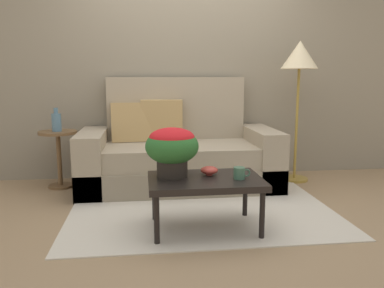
{
  "coord_description": "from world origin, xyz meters",
  "views": [
    {
      "loc": [
        -0.49,
        -3.42,
        1.17
      ],
      "look_at": [
        -0.06,
        0.01,
        0.57
      ],
      "focal_mm": 36.41,
      "sensor_mm": 36.0,
      "label": 1
    }
  ],
  "objects_px": {
    "side_table": "(59,149)",
    "couch": "(178,155)",
    "potted_plant": "(172,147)",
    "coffee_mug": "(240,173)",
    "coffee_table": "(205,183)",
    "table_vase": "(56,122)",
    "floor_lamp": "(299,63)",
    "snack_bowl": "(209,170)"
  },
  "relations": [
    {
      "from": "side_table",
      "to": "couch",
      "type": "bearing_deg",
      "value": -3.4
    },
    {
      "from": "potted_plant",
      "to": "coffee_mug",
      "type": "height_order",
      "value": "potted_plant"
    },
    {
      "from": "coffee_table",
      "to": "table_vase",
      "type": "bearing_deg",
      "value": 135.49
    },
    {
      "from": "couch",
      "to": "floor_lamp",
      "type": "relative_size",
      "value": 1.33
    },
    {
      "from": "potted_plant",
      "to": "side_table",
      "type": "bearing_deg",
      "value": 131.12
    },
    {
      "from": "table_vase",
      "to": "snack_bowl",
      "type": "bearing_deg",
      "value": -41.65
    },
    {
      "from": "floor_lamp",
      "to": "snack_bowl",
      "type": "relative_size",
      "value": 11.36
    },
    {
      "from": "couch",
      "to": "floor_lamp",
      "type": "height_order",
      "value": "floor_lamp"
    },
    {
      "from": "coffee_table",
      "to": "coffee_mug",
      "type": "bearing_deg",
      "value": -13.05
    },
    {
      "from": "coffee_table",
      "to": "potted_plant",
      "type": "relative_size",
      "value": 2.11
    },
    {
      "from": "couch",
      "to": "coffee_table",
      "type": "distance_m",
      "value": 1.27
    },
    {
      "from": "snack_bowl",
      "to": "table_vase",
      "type": "distance_m",
      "value": 1.89
    },
    {
      "from": "coffee_mug",
      "to": "side_table",
      "type": "bearing_deg",
      "value": 138.79
    },
    {
      "from": "couch",
      "to": "table_vase",
      "type": "xyz_separation_m",
      "value": [
        -1.25,
        0.06,
        0.37
      ]
    },
    {
      "from": "side_table",
      "to": "potted_plant",
      "type": "distance_m",
      "value": 1.69
    },
    {
      "from": "coffee_table",
      "to": "potted_plant",
      "type": "distance_m",
      "value": 0.38
    },
    {
      "from": "coffee_table",
      "to": "coffee_mug",
      "type": "height_order",
      "value": "coffee_mug"
    },
    {
      "from": "side_table",
      "to": "table_vase",
      "type": "distance_m",
      "value": 0.29
    },
    {
      "from": "snack_bowl",
      "to": "potted_plant",
      "type": "bearing_deg",
      "value": -178.62
    },
    {
      "from": "couch",
      "to": "snack_bowl",
      "type": "bearing_deg",
      "value": -83.14
    },
    {
      "from": "potted_plant",
      "to": "coffee_table",
      "type": "bearing_deg",
      "value": -17.86
    },
    {
      "from": "snack_bowl",
      "to": "table_vase",
      "type": "bearing_deg",
      "value": 138.35
    },
    {
      "from": "floor_lamp",
      "to": "potted_plant",
      "type": "bearing_deg",
      "value": -140.46
    },
    {
      "from": "side_table",
      "to": "potted_plant",
      "type": "relative_size",
      "value": 1.49
    },
    {
      "from": "side_table",
      "to": "floor_lamp",
      "type": "height_order",
      "value": "floor_lamp"
    },
    {
      "from": "side_table",
      "to": "snack_bowl",
      "type": "xyz_separation_m",
      "value": [
        1.39,
        -1.26,
        0.03
      ]
    },
    {
      "from": "coffee_table",
      "to": "floor_lamp",
      "type": "xyz_separation_m",
      "value": [
        1.24,
        1.31,
        0.94
      ]
    },
    {
      "from": "couch",
      "to": "snack_bowl",
      "type": "height_order",
      "value": "couch"
    },
    {
      "from": "couch",
      "to": "coffee_table",
      "type": "height_order",
      "value": "couch"
    },
    {
      "from": "potted_plant",
      "to": "couch",
      "type": "bearing_deg",
      "value": 82.93
    },
    {
      "from": "coffee_table",
      "to": "snack_bowl",
      "type": "height_order",
      "value": "snack_bowl"
    },
    {
      "from": "side_table",
      "to": "coffee_mug",
      "type": "relative_size",
      "value": 4.67
    },
    {
      "from": "floor_lamp",
      "to": "potted_plant",
      "type": "xyz_separation_m",
      "value": [
        -1.49,
        -1.23,
        -0.67
      ]
    },
    {
      "from": "couch",
      "to": "potted_plant",
      "type": "height_order",
      "value": "couch"
    },
    {
      "from": "table_vase",
      "to": "couch",
      "type": "bearing_deg",
      "value": -2.65
    },
    {
      "from": "side_table",
      "to": "coffee_table",
      "type": "bearing_deg",
      "value": -44.89
    },
    {
      "from": "couch",
      "to": "table_vase",
      "type": "bearing_deg",
      "value": 177.35
    },
    {
      "from": "coffee_table",
      "to": "snack_bowl",
      "type": "relative_size",
      "value": 6.29
    },
    {
      "from": "coffee_table",
      "to": "floor_lamp",
      "type": "relative_size",
      "value": 0.55
    },
    {
      "from": "couch",
      "to": "snack_bowl",
      "type": "relative_size",
      "value": 15.13
    },
    {
      "from": "potted_plant",
      "to": "table_vase",
      "type": "distance_m",
      "value": 1.67
    },
    {
      "from": "potted_plant",
      "to": "table_vase",
      "type": "bearing_deg",
      "value": 131.53
    }
  ]
}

